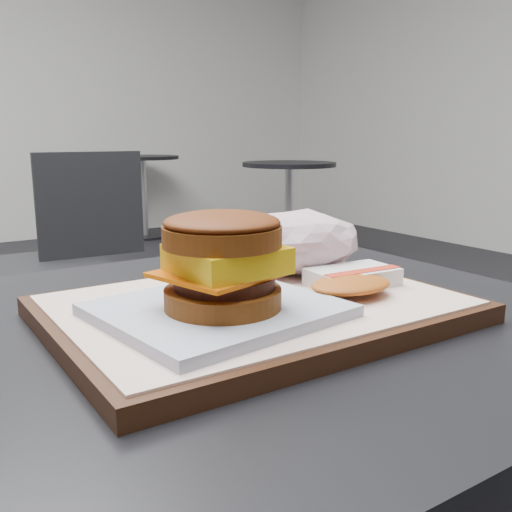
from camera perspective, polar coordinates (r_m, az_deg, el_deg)
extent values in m
cube|color=black|center=(0.54, -7.02, -9.07)|extent=(0.80, 0.60, 0.04)
cube|color=black|center=(0.55, 0.00, -5.38)|extent=(0.38, 0.28, 0.02)
cube|color=silver|center=(0.55, 0.00, -4.39)|extent=(0.36, 0.26, 0.00)
cube|color=silver|center=(0.50, -3.89, -5.40)|extent=(0.21, 0.19, 0.01)
cylinder|color=#69360F|center=(0.49, -3.33, -4.19)|extent=(0.11, 0.11, 0.02)
cylinder|color=black|center=(0.48, -3.15, -2.56)|extent=(0.10, 0.10, 0.01)
cube|color=#E46107|center=(0.48, -3.89, -1.77)|extent=(0.11, 0.11, 0.00)
cube|color=yellow|center=(0.48, -2.95, -0.27)|extent=(0.09, 0.09, 0.02)
cylinder|color=brown|center=(0.48, -3.41, 2.03)|extent=(0.11, 0.11, 0.02)
ellipsoid|color=#672C0E|center=(0.47, -3.43, 3.40)|extent=(0.11, 0.11, 0.02)
cube|color=silver|center=(0.60, 9.63, -2.07)|extent=(0.09, 0.06, 0.02)
cube|color=red|center=(0.59, 10.65, -1.47)|extent=(0.09, 0.02, 0.00)
ellipsoid|color=#C2641F|center=(0.56, 9.48, -2.82)|extent=(0.09, 0.06, 0.01)
cylinder|color=#A0A0A5|center=(2.33, -20.05, -6.80)|extent=(0.06, 0.06, 0.44)
cube|color=black|center=(2.26, -20.49, -1.04)|extent=(0.45, 0.45, 0.04)
cube|color=black|center=(2.27, -16.23, 4.94)|extent=(0.40, 0.06, 0.40)
cylinder|color=black|center=(4.16, 3.21, -0.88)|extent=(0.40, 0.40, 0.02)
cylinder|color=#A5A5AA|center=(4.10, 3.27, 4.03)|extent=(0.06, 0.06, 0.70)
cylinder|color=black|center=(4.06, 3.33, 9.14)|extent=(0.66, 0.66, 0.03)
cylinder|color=black|center=(5.43, -10.99, 1.99)|extent=(0.40, 0.40, 0.02)
cylinder|color=#A5A5AA|center=(5.38, -11.15, 5.76)|extent=(0.06, 0.06, 0.70)
cylinder|color=black|center=(5.36, -11.31, 9.64)|extent=(0.66, 0.66, 0.03)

